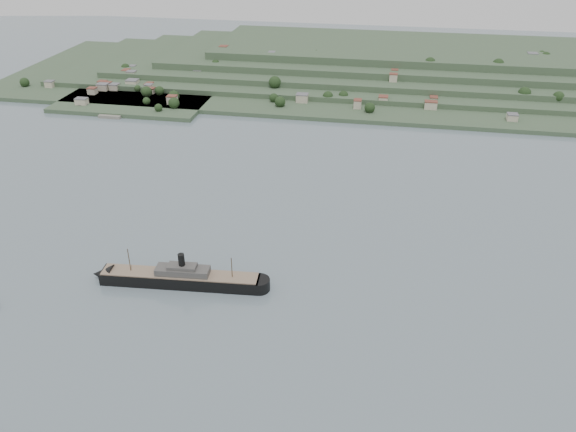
# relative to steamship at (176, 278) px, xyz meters

# --- Properties ---
(ground) EXTENTS (1400.00, 1400.00, 0.00)m
(ground) POSITION_rel_steamship_xyz_m (49.43, 37.72, -4.37)
(ground) COLOR slate
(ground) RESTS_ON ground
(far_peninsula) EXTENTS (760.00, 309.00, 30.00)m
(far_peninsula) POSITION_rel_steamship_xyz_m (77.33, 430.82, 7.51)
(far_peninsula) COLOR #3A5337
(far_peninsula) RESTS_ON ground
(steamship) EXTENTS (98.78, 18.60, 23.68)m
(steamship) POSITION_rel_steamship_xyz_m (0.00, 0.00, 0.00)
(steamship) COLOR black
(steamship) RESTS_ON ground
(ferry_west) EXTENTS (20.97, 13.79, 7.68)m
(ferry_west) POSITION_rel_steamship_xyz_m (-193.89, 262.72, -2.52)
(ferry_west) COLOR black
(ferry_west) RESTS_ON ground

